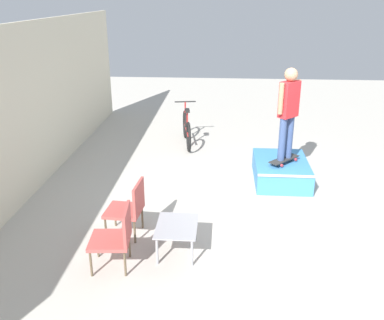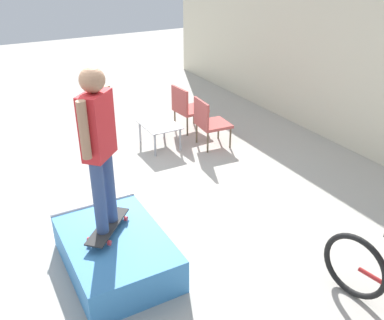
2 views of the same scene
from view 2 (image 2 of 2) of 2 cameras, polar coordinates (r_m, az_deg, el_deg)
ground_plane at (r=5.90m, az=-9.80°, el=-6.41°), size 24.00×24.00×0.00m
house_wall_back at (r=7.59m, az=21.23°, el=12.14°), size 12.00×0.06×3.00m
skate_ramp_box at (r=4.83m, az=-10.11°, el=-12.01°), size 1.49×1.02×0.42m
skateboard_on_ramp at (r=4.74m, az=-11.16°, el=-8.67°), size 0.67×0.64×0.07m
person_skater at (r=4.24m, az=-12.37°, el=2.75°), size 0.43×0.43×1.72m
coffee_table at (r=7.45m, az=-4.37°, el=4.43°), size 0.75×0.57×0.42m
patio_chair_left at (r=8.06m, az=-0.73°, el=7.11°), size 0.56×0.56×0.86m
patio_chair_right at (r=7.40m, az=2.28°, el=5.24°), size 0.56×0.56×0.86m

